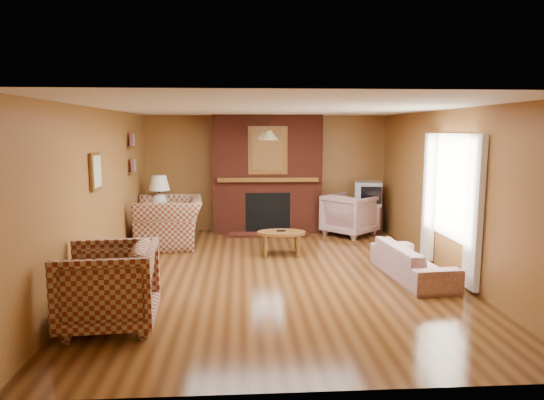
{
  "coord_description": "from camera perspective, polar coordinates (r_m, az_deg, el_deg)",
  "views": [
    {
      "loc": [
        -0.52,
        -6.87,
        2.1
      ],
      "look_at": [
        -0.05,
        0.6,
        1.01
      ],
      "focal_mm": 32.0,
      "sensor_mm": 36.0,
      "label": 1
    }
  ],
  "objects": [
    {
      "name": "wall_front",
      "position": [
        3.77,
        4.5,
        -5.57
      ],
      "size": [
        6.5,
        0.0,
        6.5
      ],
      "primitive_type": "plane",
      "rotation": [
        -1.57,
        0.0,
        0.0
      ],
      "color": "olive",
      "rests_on": "floor"
    },
    {
      "name": "tv_stand",
      "position": [
        10.17,
        11.11,
        -2.2
      ],
      "size": [
        0.53,
        0.49,
        0.57
      ],
      "primitive_type": "cube",
      "rotation": [
        0.0,
        0.0,
        -0.02
      ],
      "color": "black",
      "rests_on": "floor"
    },
    {
      "name": "floral_sofa",
      "position": [
        7.24,
        16.21,
        -6.95
      ],
      "size": [
        0.8,
        1.71,
        0.49
      ],
      "primitive_type": "imported",
      "rotation": [
        0.0,
        0.0,
        1.66
      ],
      "color": "beige",
      "rests_on": "floor"
    },
    {
      "name": "table_lamp",
      "position": [
        9.53,
        -13.11,
        1.07
      ],
      "size": [
        0.4,
        0.4,
        0.66
      ],
      "color": "silver",
      "rests_on": "side_table"
    },
    {
      "name": "crt_tv",
      "position": [
        10.09,
        11.21,
        0.75
      ],
      "size": [
        0.62,
        0.61,
        0.49
      ],
      "color": "#999BA0",
      "rests_on": "tv_stand"
    },
    {
      "name": "wall_back",
      "position": [
        10.18,
        -0.65,
        3.17
      ],
      "size": [
        6.5,
        0.0,
        6.5
      ],
      "primitive_type": "plane",
      "rotation": [
        1.57,
        0.0,
        0.0
      ],
      "color": "olive",
      "rests_on": "floor"
    },
    {
      "name": "bookshelf",
      "position": [
        8.99,
        -15.99,
        5.16
      ],
      "size": [
        0.09,
        0.55,
        0.71
      ],
      "color": "brown",
      "rests_on": "wall_left"
    },
    {
      "name": "floral_armchair",
      "position": [
        9.86,
        9.19,
        -1.72
      ],
      "size": [
        1.26,
        1.26,
        0.83
      ],
      "primitive_type": "imported",
      "rotation": [
        0.0,
        0.0,
        2.31
      ],
      "color": "beige",
      "rests_on": "floor"
    },
    {
      "name": "floor",
      "position": [
        7.21,
        0.72,
        -8.7
      ],
      "size": [
        6.5,
        6.5,
        0.0
      ],
      "primitive_type": "plane",
      "color": "#43240E",
      "rests_on": "ground"
    },
    {
      "name": "plaid_armchair",
      "position": [
        5.51,
        -18.7,
        -9.62
      ],
      "size": [
        1.06,
        1.03,
        0.9
      ],
      "primitive_type": "imported",
      "rotation": [
        0.0,
        0.0,
        -1.49
      ],
      "color": "#5E2218",
      "rests_on": "floor"
    },
    {
      "name": "botanical_print",
      "position": [
        6.88,
        -20.04,
        3.16
      ],
      "size": [
        0.05,
        0.4,
        0.5
      ],
      "color": "brown",
      "rests_on": "wall_left"
    },
    {
      "name": "side_table",
      "position": [
        9.63,
        -12.98,
        -2.82
      ],
      "size": [
        0.44,
        0.44,
        0.58
      ],
      "primitive_type": "cube",
      "rotation": [
        0.0,
        0.0,
        -0.03
      ],
      "color": "brown",
      "rests_on": "floor"
    },
    {
      "name": "fireplace",
      "position": [
        9.92,
        -0.57,
        2.93
      ],
      "size": [
        2.2,
        0.82,
        2.4
      ],
      "color": "#541D12",
      "rests_on": "floor"
    },
    {
      "name": "wall_left",
      "position": [
        7.21,
        -19.49,
        0.6
      ],
      "size": [
        0.0,
        6.5,
        6.5
      ],
      "primitive_type": "plane",
      "rotation": [
        1.57,
        0.0,
        1.57
      ],
      "color": "olive",
      "rests_on": "floor"
    },
    {
      "name": "window_right",
      "position": [
        7.37,
        20.24,
        0.15
      ],
      "size": [
        0.1,
        1.85,
        2.0
      ],
      "color": "beige",
      "rests_on": "wall_right"
    },
    {
      "name": "wall_right",
      "position": [
        7.56,
        19.99,
        0.91
      ],
      "size": [
        0.0,
        6.5,
        6.5
      ],
      "primitive_type": "plane",
      "rotation": [
        1.57,
        0.0,
        -1.57
      ],
      "color": "olive",
      "rests_on": "floor"
    },
    {
      "name": "pendant_light",
      "position": [
        9.19,
        -0.34,
        7.62
      ],
      "size": [
        0.36,
        0.36,
        0.48
      ],
      "color": "black",
      "rests_on": "ceiling"
    },
    {
      "name": "ceiling",
      "position": [
        6.9,
        0.76,
        10.74
      ],
      "size": [
        6.5,
        6.5,
        0.0
      ],
      "primitive_type": "plane",
      "rotation": [
        3.14,
        0.0,
        0.0
      ],
      "color": "white",
      "rests_on": "wall_back"
    },
    {
      "name": "plaid_loveseat",
      "position": [
        9.06,
        -11.97,
        -2.51
      ],
      "size": [
        1.31,
        1.46,
        0.88
      ],
      "primitive_type": "imported",
      "rotation": [
        0.0,
        0.0,
        -1.47
      ],
      "color": "#5E2218",
      "rests_on": "floor"
    },
    {
      "name": "coffee_table",
      "position": [
        8.15,
        1.08,
        -4.1
      ],
      "size": [
        0.81,
        0.5,
        0.44
      ],
      "color": "brown",
      "rests_on": "floor"
    }
  ]
}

